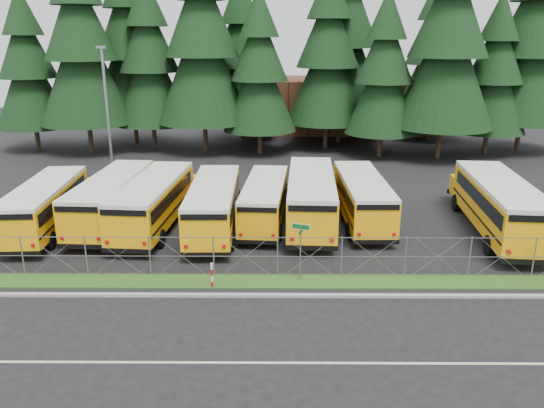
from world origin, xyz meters
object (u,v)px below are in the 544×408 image
at_px(bus_6, 361,199).
at_px(bus_east, 497,207).
at_px(bus_0, 47,206).
at_px(street_sign, 301,240).
at_px(bus_2, 155,203).
at_px(light_standard, 107,110).
at_px(bus_4, 265,201).
at_px(bus_1, 114,200).
at_px(bus_3, 214,206).
at_px(striped_bollard, 212,275).
at_px(bus_5, 311,199).

height_order(bus_6, bus_east, bus_east).
height_order(bus_0, street_sign, street_sign).
relative_size(bus_2, street_sign, 4.00).
height_order(bus_0, bus_6, bus_0).
height_order(bus_0, light_standard, light_standard).
bearing_deg(light_standard, bus_6, -26.89).
distance_m(bus_4, light_standard, 15.79).
xyz_separation_m(bus_1, bus_3, (6.12, -1.08, -0.03)).
distance_m(bus_2, bus_6, 12.34).
distance_m(bus_2, bus_east, 19.72).
height_order(striped_bollard, light_standard, light_standard).
bearing_deg(bus_east, light_standard, 161.51).
bearing_deg(bus_4, striped_bollard, -99.83).
distance_m(bus_3, bus_4, 3.22).
relative_size(bus_2, bus_4, 1.12).
distance_m(bus_4, bus_east, 13.35).
bearing_deg(bus_6, light_standard, 152.23).
xyz_separation_m(bus_3, bus_east, (16.16, -0.41, 0.15)).
height_order(bus_3, bus_6, bus_3).
bearing_deg(bus_east, bus_5, 176.70).
height_order(bus_3, bus_5, bus_5).
bearing_deg(bus_3, bus_5, 10.71).
bearing_deg(bus_1, bus_3, -6.70).
bearing_deg(bus_4, street_sign, -73.44).
relative_size(bus_3, bus_5, 0.93).
bearing_deg(light_standard, bus_2, -61.37).
bearing_deg(bus_6, striped_bollard, -132.28).
relative_size(bus_5, street_sign, 4.16).
height_order(bus_4, bus_east, bus_east).
relative_size(bus_4, striped_bollard, 8.32).
relative_size(bus_3, bus_4, 1.09).
relative_size(bus_0, bus_4, 1.07).
bearing_deg(bus_2, striped_bollard, -57.83).
height_order(bus_east, street_sign, bus_east).
bearing_deg(bus_1, bus_east, -0.52).
distance_m(bus_3, light_standard, 14.61).
bearing_deg(striped_bollard, bus_4, 75.79).
bearing_deg(light_standard, striped_bollard, -61.77).
bearing_deg(striped_bollard, street_sign, 10.05).
relative_size(street_sign, light_standard, 0.28).
height_order(bus_2, bus_4, bus_2).
bearing_deg(street_sign, bus_4, 102.18).
relative_size(bus_4, bus_5, 0.85).
relative_size(bus_3, street_sign, 3.88).
distance_m(bus_2, striped_bollard, 9.12).
relative_size(bus_2, bus_3, 1.03).
bearing_deg(bus_3, bus_6, 9.76).
relative_size(bus_1, bus_6, 1.05).
bearing_deg(light_standard, bus_3, -49.65).
height_order(bus_4, bus_6, bus_6).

